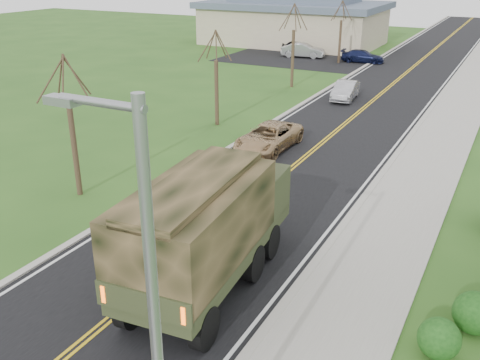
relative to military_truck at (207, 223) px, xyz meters
The scene contains 16 objects.
road 33.60m from the military_truck, 92.77° to the left, with size 8.00×120.00×0.01m, color black.
curb_right 33.65m from the military_truck, 85.68° to the left, with size 0.30×120.00×0.12m, color #9E998E.
sidewalk_right 33.83m from the military_truck, 82.72° to the left, with size 3.20×120.00×0.10m, color #9E998E.
curb_left 34.05m from the military_truck, 99.78° to the left, with size 0.30×120.00×0.10m, color #9E998E.
street_light 8.06m from the military_truck, 64.94° to the right, with size 1.65×0.22×8.00m.
bare_tree_a 9.31m from the military_truck, 157.99° to the left, with size 1.93×2.26×6.08m.
bare_tree_b 17.73m from the military_truck, 119.11° to the left, with size 1.83×2.14×5.73m.
bare_tree_c 28.81m from the military_truck, 107.42° to the left, with size 2.04×2.39×6.42m.
bare_tree_d 40.42m from the military_truck, 102.32° to the left, with size 1.88×2.20×5.91m.
commercial_building 52.50m from the military_truck, 109.59° to the left, with size 25.50×21.50×5.65m.
military_truck is the anchor object (origin of this frame).
suv_champagne 13.42m from the military_truck, 106.79° to the left, with size 2.27×4.92×1.37m, color tan.
sedan_silver 25.70m from the military_truck, 97.95° to the left, with size 1.40×4.02×1.33m, color #B2B2B7.
lot_car_dark 45.87m from the military_truck, 108.44° to the left, with size 1.52×3.78×1.29m, color black.
lot_car_silver 42.91m from the military_truck, 107.56° to the left, with size 1.55×4.45×1.47m, color #A2A3A7.
lot_car_navy 41.43m from the military_truck, 99.20° to the left, with size 1.70×4.19×1.22m, color black.
Camera 1 is at (9.13, -5.65, 9.52)m, focal length 40.00 mm.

